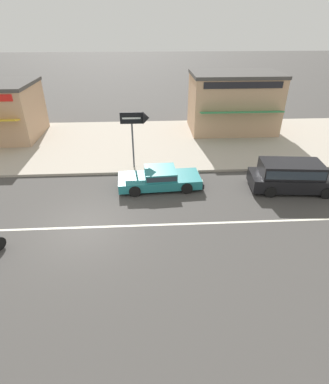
% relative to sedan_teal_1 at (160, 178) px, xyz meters
% --- Properties ---
extents(ground_plane, '(160.00, 160.00, 0.00)m').
position_rel_sedan_teal_1_xyz_m(ground_plane, '(-3.48, -3.48, -0.53)').
color(ground_plane, '#423F3D').
extents(lane_centre_stripe, '(50.40, 0.14, 0.01)m').
position_rel_sedan_teal_1_xyz_m(lane_centre_stripe, '(-3.48, -3.48, -0.53)').
color(lane_centre_stripe, silver).
rests_on(lane_centre_stripe, ground).
extents(kerb_strip, '(68.00, 10.00, 0.15)m').
position_rel_sedan_teal_1_xyz_m(kerb_strip, '(-3.48, 6.62, -0.46)').
color(kerb_strip, '#ADA393').
rests_on(kerb_strip, ground).
extents(sedan_teal_1, '(4.57, 2.07, 1.06)m').
position_rel_sedan_teal_1_xyz_m(sedan_teal_1, '(0.00, 0.00, 0.00)').
color(sedan_teal_1, teal).
rests_on(sedan_teal_1, ground).
extents(minivan_black_2, '(4.84, 2.25, 1.56)m').
position_rel_sedan_teal_1_xyz_m(minivan_black_2, '(6.96, -0.65, 0.31)').
color(minivan_black_2, black).
rests_on(minivan_black_2, ground).
extents(arrow_signboard, '(1.65, 0.70, 3.35)m').
position_rel_sedan_teal_1_xyz_m(arrow_signboard, '(-0.90, 2.35, 2.44)').
color(arrow_signboard, '#4C4C51').
rests_on(arrow_signboard, kerb_strip).
extents(shopfront_corner_warung, '(6.68, 4.90, 4.37)m').
position_rel_sedan_teal_1_xyz_m(shopfront_corner_warung, '(6.12, 9.00, 1.81)').
color(shopfront_corner_warung, tan).
rests_on(shopfront_corner_warung, kerb_strip).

